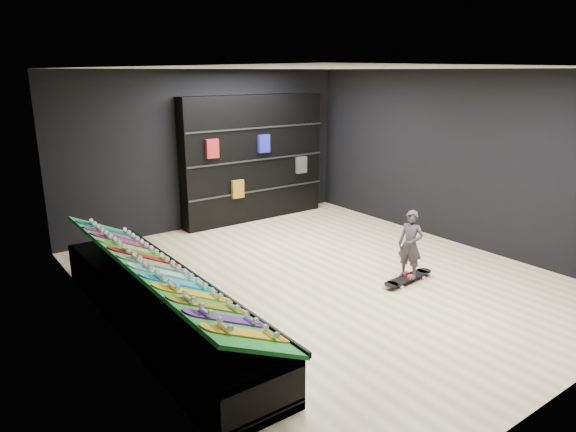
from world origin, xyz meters
TOP-DOWN VIEW (x-y plane):
  - floor at (0.00, 0.00)m, footprint 6.00×7.00m
  - ceiling at (0.00, 0.00)m, footprint 6.00×7.00m
  - wall_back at (0.00, 3.50)m, footprint 6.00×0.02m
  - wall_left at (-3.00, 0.00)m, footprint 0.02×7.00m
  - wall_right at (3.00, 0.00)m, footprint 0.02×7.00m
  - display_rack at (-2.55, 0.00)m, footprint 0.90×4.50m
  - turf_ramp at (-2.50, 0.00)m, footprint 0.92×4.50m
  - back_shelving at (0.93, 3.32)m, footprint 3.15×0.37m
  - floor_skateboard at (0.90, -0.84)m, footprint 0.99×0.29m
  - child at (0.90, -0.84)m, footprint 0.22×0.26m
  - display_board_0 at (-2.49, -1.90)m, footprint 0.93×0.22m
  - display_board_1 at (-2.49, -1.55)m, footprint 0.93×0.22m
  - display_board_2 at (-2.49, -1.21)m, footprint 0.93×0.22m
  - display_board_3 at (-2.49, -0.86)m, footprint 0.93×0.22m
  - display_board_4 at (-2.49, -0.52)m, footprint 0.93×0.22m
  - display_board_5 at (-2.49, -0.17)m, footprint 0.93×0.22m
  - display_board_6 at (-2.49, 0.17)m, footprint 0.93×0.22m
  - display_board_7 at (-2.49, 0.52)m, footprint 0.93×0.22m
  - display_board_8 at (-2.49, 0.86)m, footprint 0.93×0.22m
  - display_board_9 at (-2.49, 1.21)m, footprint 0.93×0.22m
  - display_board_10 at (-2.49, 1.55)m, footprint 0.93×0.22m
  - display_board_11 at (-2.49, 1.90)m, footprint 0.93×0.22m

SIDE VIEW (x-z plane):
  - floor at x=0.00m, z-range -0.01..0.01m
  - floor_skateboard at x=0.90m, z-range 0.00..0.09m
  - display_rack at x=-2.55m, z-range 0.00..0.50m
  - child at x=0.90m, z-range 0.09..0.69m
  - turf_ramp at x=-2.50m, z-range 0.48..0.94m
  - display_board_0 at x=-2.49m, z-range 0.49..0.99m
  - display_board_1 at x=-2.49m, z-range 0.49..0.99m
  - display_board_2 at x=-2.49m, z-range 0.49..0.99m
  - display_board_3 at x=-2.49m, z-range 0.49..0.99m
  - display_board_4 at x=-2.49m, z-range 0.49..0.99m
  - display_board_5 at x=-2.49m, z-range 0.49..0.99m
  - display_board_6 at x=-2.49m, z-range 0.49..0.99m
  - display_board_7 at x=-2.49m, z-range 0.49..0.99m
  - display_board_8 at x=-2.49m, z-range 0.49..0.99m
  - display_board_9 at x=-2.49m, z-range 0.49..0.99m
  - display_board_10 at x=-2.49m, z-range 0.49..0.99m
  - display_board_11 at x=-2.49m, z-range 0.49..0.99m
  - back_shelving at x=0.93m, z-range 0.00..2.52m
  - wall_back at x=0.00m, z-range 0.00..3.00m
  - wall_left at x=-3.00m, z-range 0.00..3.00m
  - wall_right at x=3.00m, z-range 0.00..3.00m
  - ceiling at x=0.00m, z-range 3.00..3.00m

